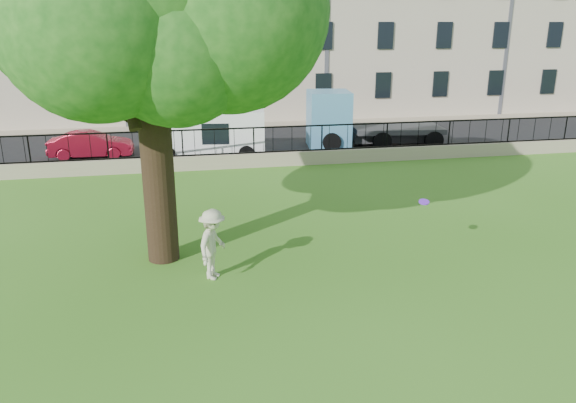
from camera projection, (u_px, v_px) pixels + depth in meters
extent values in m
plane|color=#3A741B|center=(326.00, 290.00, 13.07)|extent=(120.00, 120.00, 0.00)
cube|color=tan|center=(254.00, 160.00, 24.19)|extent=(50.00, 0.40, 0.60)
cube|color=black|center=(254.00, 153.00, 24.08)|extent=(50.00, 0.05, 0.06)
cube|color=black|center=(254.00, 128.00, 23.76)|extent=(50.00, 0.05, 0.06)
cube|color=black|center=(241.00, 145.00, 28.67)|extent=(60.00, 9.00, 0.01)
cube|color=tan|center=(231.00, 126.00, 33.51)|extent=(60.00, 1.40, 0.12)
cube|color=beige|center=(220.00, 14.00, 36.87)|extent=(56.00, 10.00, 13.00)
cylinder|color=black|center=(158.00, 178.00, 14.17)|extent=(0.81, 0.81, 4.41)
sphere|color=#1A5416|center=(227.00, 11.00, 12.54)|extent=(4.60, 4.60, 4.60)
imported|color=beige|center=(213.00, 244.00, 13.46)|extent=(1.10, 1.31, 1.75)
cylinder|color=#7328E4|center=(424.00, 202.00, 14.35)|extent=(0.36, 0.35, 0.12)
imported|color=#AD152E|center=(91.00, 145.00, 25.71)|extent=(3.74, 1.39, 1.22)
cube|color=white|center=(208.00, 133.00, 25.86)|extent=(5.40, 2.71, 2.17)
cube|color=#569ACA|center=(374.00, 119.00, 28.03)|extent=(6.78, 3.04, 2.75)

